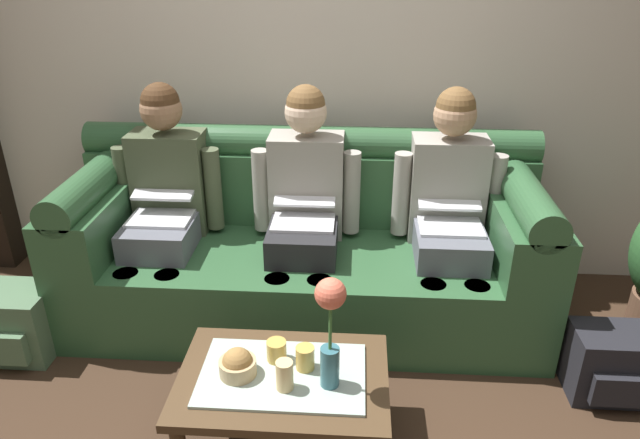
# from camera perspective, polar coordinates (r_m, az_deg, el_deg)

# --- Properties ---
(back_wall_patterned) EXTENTS (6.00, 0.12, 2.90)m
(back_wall_patterned) POSITION_cam_1_polar(r_m,az_deg,el_deg) (3.26, -0.76, 18.73)
(back_wall_patterned) COLOR beige
(back_wall_patterned) RESTS_ON ground_plane
(couch) EXTENTS (2.42, 0.88, 0.96)m
(couch) POSITION_cam_1_polar(r_m,az_deg,el_deg) (3.08, -1.42, -2.92)
(couch) COLOR #2D5633
(couch) RESTS_ON ground_plane
(person_left) EXTENTS (0.56, 0.67, 1.22)m
(person_left) POSITION_cam_1_polar(r_m,az_deg,el_deg) (3.10, -14.98, 2.29)
(person_left) COLOR #595B66
(person_left) RESTS_ON ground_plane
(person_middle) EXTENTS (0.56, 0.67, 1.22)m
(person_middle) POSITION_cam_1_polar(r_m,az_deg,el_deg) (2.95, -1.49, 2.00)
(person_middle) COLOR #232326
(person_middle) RESTS_ON ground_plane
(person_right) EXTENTS (0.56, 0.67, 1.22)m
(person_right) POSITION_cam_1_polar(r_m,az_deg,el_deg) (2.98, 12.57, 1.58)
(person_right) COLOR #595B66
(person_right) RESTS_ON ground_plane
(coffee_table) EXTENTS (0.80, 0.56, 0.37)m
(coffee_table) POSITION_cam_1_polar(r_m,az_deg,el_deg) (2.31, -3.66, -15.94)
(coffee_table) COLOR #47331E
(coffee_table) RESTS_ON ground_plane
(flower_vase) EXTENTS (0.11, 0.11, 0.45)m
(flower_vase) POSITION_cam_1_polar(r_m,az_deg,el_deg) (2.05, 1.01, -10.04)
(flower_vase) COLOR #336672
(flower_vase) RESTS_ON coffee_table
(snack_bowl) EXTENTS (0.14, 0.14, 0.12)m
(snack_bowl) POSITION_cam_1_polar(r_m,az_deg,el_deg) (2.26, -8.10, -13.94)
(snack_bowl) COLOR tan
(snack_bowl) RESTS_ON coffee_table
(cup_near_left) EXTENTS (0.07, 0.07, 0.10)m
(cup_near_left) POSITION_cam_1_polar(r_m,az_deg,el_deg) (2.26, -1.47, -13.43)
(cup_near_left) COLOR gold
(cup_near_left) RESTS_ON coffee_table
(cup_near_right) EXTENTS (0.06, 0.06, 0.12)m
(cup_near_right) POSITION_cam_1_polar(r_m,az_deg,el_deg) (2.17, -3.50, -15.03)
(cup_near_right) COLOR #DBB77A
(cup_near_right) RESTS_ON coffee_table
(cup_far_center) EXTENTS (0.08, 0.08, 0.08)m
(cup_far_center) POSITION_cam_1_polar(r_m,az_deg,el_deg) (2.31, -4.29, -12.73)
(cup_far_center) COLOR gold
(cup_far_center) RESTS_ON coffee_table
(backpack_left) EXTENTS (0.34, 0.32, 0.35)m
(backpack_left) POSITION_cam_1_polar(r_m,az_deg,el_deg) (3.21, -27.57, -9.05)
(backpack_left) COLOR #4C6B4C
(backpack_left) RESTS_ON ground_plane
(backpack_right) EXTENTS (0.35, 0.29, 0.32)m
(backpack_right) POSITION_cam_1_polar(r_m,az_deg,el_deg) (2.93, 26.61, -12.61)
(backpack_right) COLOR black
(backpack_right) RESTS_ON ground_plane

